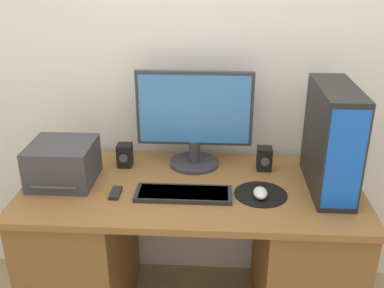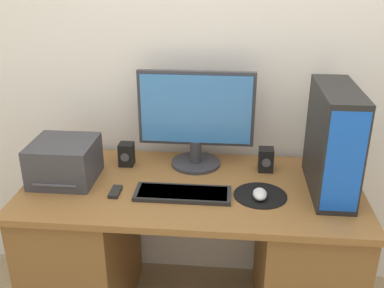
{
  "view_description": "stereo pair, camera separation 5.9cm",
  "coord_description": "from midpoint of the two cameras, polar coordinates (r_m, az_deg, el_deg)",
  "views": [
    {
      "loc": [
        0.11,
        -1.43,
        1.72
      ],
      "look_at": [
        0.0,
        0.35,
        0.95
      ],
      "focal_mm": 42.0,
      "sensor_mm": 36.0,
      "label": 1
    },
    {
      "loc": [
        0.17,
        -1.42,
        1.72
      ],
      "look_at": [
        0.0,
        0.35,
        0.95
      ],
      "focal_mm": 42.0,
      "sensor_mm": 36.0,
      "label": 2
    }
  ],
  "objects": [
    {
      "name": "monitor",
      "position": [
        2.13,
        -0.44,
        3.56
      ],
      "size": [
        0.55,
        0.24,
        0.47
      ],
      "color": "#333338",
      "rests_on": "desk"
    },
    {
      "name": "remote_control",
      "position": [
        1.99,
        -10.53,
        -6.14
      ],
      "size": [
        0.04,
        0.1,
        0.02
      ],
      "color": "black",
      "rests_on": "desk"
    },
    {
      "name": "speaker_left",
      "position": [
        2.22,
        -9.29,
        -1.42
      ],
      "size": [
        0.07,
        0.08,
        0.11
      ],
      "color": "black",
      "rests_on": "desk"
    },
    {
      "name": "speaker_right",
      "position": [
        2.17,
        8.41,
        -1.85
      ],
      "size": [
        0.07,
        0.08,
        0.11
      ],
      "color": "black",
      "rests_on": "desk"
    },
    {
      "name": "printer",
      "position": [
        2.11,
        -16.85,
        -2.33
      ],
      "size": [
        0.28,
        0.28,
        0.19
      ],
      "color": "#38383D",
      "rests_on": "desk"
    },
    {
      "name": "keyboard",
      "position": [
        1.95,
        -1.96,
        -6.31
      ],
      "size": [
        0.42,
        0.15,
        0.02
      ],
      "color": "black",
      "rests_on": "desk"
    },
    {
      "name": "desk",
      "position": [
        2.22,
        -0.83,
        -13.52
      ],
      "size": [
        1.51,
        0.71,
        0.75
      ],
      "color": "brown",
      "rests_on": "ground_plane"
    },
    {
      "name": "wall_back",
      "position": [
        2.22,
        -0.59,
        14.04
      ],
      "size": [
        6.4,
        0.13,
        2.84
      ],
      "color": "white",
      "rests_on": "ground_plane"
    },
    {
      "name": "computer_tower",
      "position": [
        2.0,
        16.55,
        0.54
      ],
      "size": [
        0.16,
        0.45,
        0.46
      ],
      "color": "black",
      "rests_on": "desk"
    },
    {
      "name": "mouse",
      "position": [
        1.94,
        7.81,
        -6.19
      ],
      "size": [
        0.06,
        0.09,
        0.04
      ],
      "color": "silver",
      "rests_on": "mousepad"
    },
    {
      "name": "mousepad",
      "position": [
        1.97,
        7.86,
        -6.34
      ],
      "size": [
        0.23,
        0.23,
        0.0
      ],
      "color": "black",
      "rests_on": "desk"
    }
  ]
}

